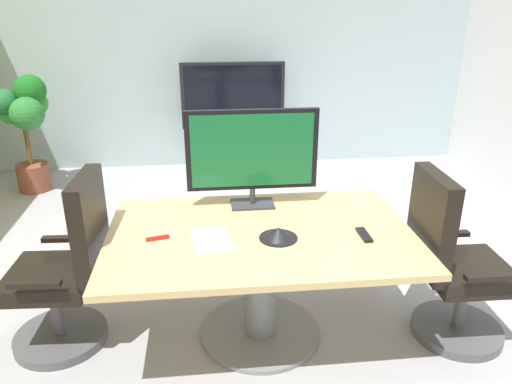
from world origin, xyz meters
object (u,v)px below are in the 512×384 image
Objects in this scene: wall_display_unit at (234,136)px; conference_phone at (278,234)px; remote_control at (364,235)px; tv_monitor at (252,153)px; office_chair_left at (67,277)px; conference_table at (260,261)px; office_chair_right at (452,272)px; potted_plant at (24,119)px.

conference_phone is (0.05, -3.23, 0.32)m from wall_display_unit.
conference_phone is at bearing -89.11° from wall_display_unit.
conference_phone is 1.29× the size of remote_control.
tv_monitor is at bearing 137.65° from remote_control.
office_chair_left is 1.28m from conference_phone.
conference_table is 1.15m from office_chair_left.
conference_phone is at bearing 176.17° from remote_control.
wall_display_unit reaches higher than conference_phone.
wall_display_unit is 5.95× the size of conference_phone.
wall_display_unit is at bearing 89.26° from conference_table.
office_chair_left is 2.31m from office_chair_right.
office_chair_left is 1.35m from tv_monitor.
conference_phone is at bearing -47.01° from conference_table.
potted_plant reaches higher than office_chair_right.
office_chair_right is 3.45m from wall_display_unit.
office_chair_left is at bearing -68.80° from potted_plant.
potted_plant is 3.99m from remote_control.
potted_plant reaches higher than conference_table.
office_chair_left is at bearing 172.89° from conference_phone.
conference_table is at bearing 167.31° from remote_control.
conference_table is 2.12× the size of tv_monitor.
tv_monitor is 2.80m from wall_display_unit.
wall_display_unit is at bearing 98.55° from remote_control.
tv_monitor is 0.86m from remote_control.
wall_display_unit is (-1.11, 3.26, -0.01)m from office_chair_right.
wall_display_unit is 2.29m from potted_plant.
office_chair_left is 0.86× the size of potted_plant.
tv_monitor is at bearing -91.02° from wall_display_unit.
remote_control is (-0.56, 0.01, 0.28)m from office_chair_right.
remote_control is at bearing -41.39° from tv_monitor.
tv_monitor is 3.82× the size of conference_phone.
office_chair_right is at bearing -1.91° from conference_phone.
office_chair_right reaches higher than conference_phone.
potted_plant is at bearing 128.76° from conference_phone.
remote_control is (0.49, -0.02, -0.02)m from conference_phone.
tv_monitor is (-0.01, 0.40, 0.55)m from conference_table.
office_chair_right is at bearing 88.38° from office_chair_left.
potted_plant is at bearing 133.13° from remote_control.
conference_table is at bearing 132.99° from conference_phone.
remote_control is at bearing -2.87° from conference_phone.
tv_monitor is 0.60m from conference_phone.
conference_phone is at bearing -51.24° from potted_plant.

